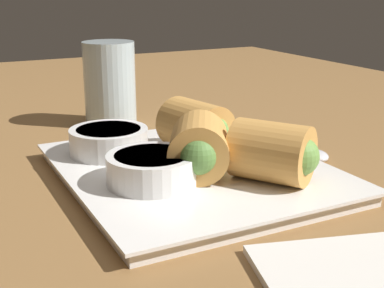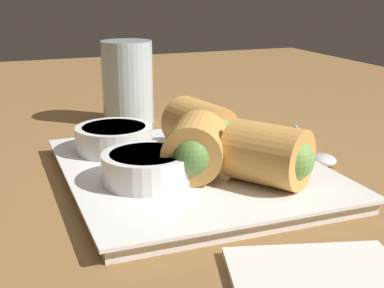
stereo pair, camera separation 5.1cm
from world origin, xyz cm
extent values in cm
cube|color=olive|center=(0.00, 0.00, 1.00)|extent=(180.00, 140.00, 2.00)
cube|color=white|center=(-2.13, -2.64, 2.60)|extent=(26.85, 23.25, 1.20)
cube|color=white|center=(-2.13, -2.64, 3.35)|extent=(27.92, 24.18, 0.30)
cylinder|color=#D19347|center=(1.58, -4.95, 6.22)|extent=(7.75, 6.69, 5.43)
sphere|color=#6B9E47|center=(-0.94, -5.47, 6.22)|extent=(3.53, 3.53, 3.53)
cylinder|color=#D19347|center=(-9.07, -7.03, 6.22)|extent=(8.66, 8.28, 5.43)
sphere|color=#6B9E47|center=(-11.22, -8.46, 6.22)|extent=(3.53, 3.53, 3.53)
cylinder|color=#D19347|center=(-4.70, -2.05, 6.22)|extent=(8.57, 8.04, 5.43)
sphere|color=#56843D|center=(-6.95, -0.80, 6.22)|extent=(3.53, 3.53, 3.53)
cylinder|color=white|center=(-4.78, 2.70, 4.83)|extent=(8.17, 8.17, 2.67)
cylinder|color=maroon|center=(-4.78, 2.70, 5.93)|extent=(6.70, 6.70, 0.48)
cylinder|color=white|center=(5.26, 3.32, 4.83)|extent=(8.17, 8.17, 2.67)
cylinder|color=maroon|center=(5.26, 3.32, 5.93)|extent=(6.70, 6.70, 0.48)
cylinder|color=silver|center=(5.98, -20.67, 2.25)|extent=(9.82, 4.03, 0.50)
ellipsoid|color=silver|center=(-3.19, -17.29, 2.58)|extent=(4.05, 3.59, 1.16)
cylinder|color=silver|center=(22.24, -2.63, 7.59)|extent=(6.92, 6.92, 11.18)
camera|label=1|loc=(-46.23, 19.89, 20.77)|focal=50.00mm
camera|label=2|loc=(-48.30, 15.27, 20.77)|focal=50.00mm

